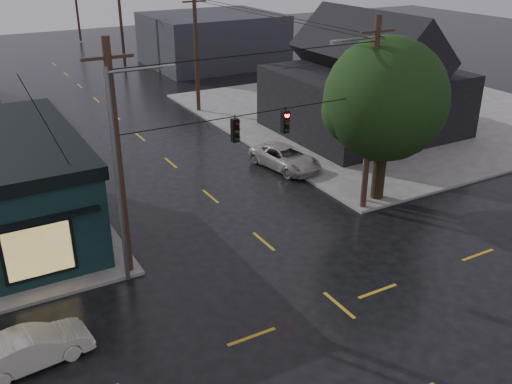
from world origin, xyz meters
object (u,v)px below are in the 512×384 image
utility_pole_nw (130,272)px  utility_pole_ne (363,209)px  sedan_cream (32,348)px  corner_tree (386,100)px  suv_silver (285,158)px

utility_pole_nw → utility_pole_ne: same height
utility_pole_nw → sedan_cream: bearing=-139.3°
corner_tree → suv_silver: (-1.94, 6.52, -5.02)m
utility_pole_ne → suv_silver: 7.13m
corner_tree → utility_pole_nw: size_ratio=0.87×
suv_silver → utility_pole_ne: bearing=-95.2°
utility_pole_nw → suv_silver: 14.38m
corner_tree → sedan_cream: bearing=-166.5°
utility_pole_nw → suv_silver: bearing=29.5°
corner_tree → suv_silver: 8.46m
utility_pole_ne → suv_silver: bearing=94.0°
utility_pole_ne → suv_silver: size_ratio=2.00×
corner_tree → utility_pole_nw: bearing=-177.8°
utility_pole_nw → utility_pole_ne: 13.00m
corner_tree → utility_pole_ne: bearing=-158.9°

